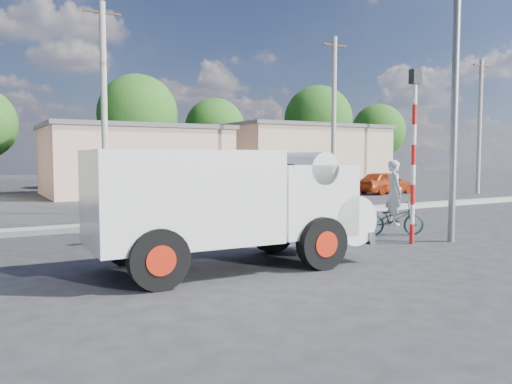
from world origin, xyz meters
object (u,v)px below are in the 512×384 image
car_red (385,182)px  streetlight (452,46)px  cyclist (394,203)px  bicycle (394,219)px  car_cream (248,185)px  truck (233,203)px  traffic_pole (414,141)px

car_red → streetlight: streetlight is taller
cyclist → car_red: 16.40m
bicycle → car_cream: car_cream is taller
bicycle → streetlight: (0.34, -1.53, 4.50)m
truck → bicycle: 5.97m
car_red → traffic_pole: size_ratio=0.91×
truck → streetlight: 7.11m
car_cream → traffic_pole: size_ratio=1.04×
cyclist → traffic_pole: size_ratio=0.42×
bicycle → truck: bearing=126.6°
truck → car_cream: 15.63m
bicycle → traffic_pole: traffic_pole is taller
truck → cyclist: truck is taller
cyclist → car_red: size_ratio=0.46×
truck → car_cream: truck is taller
cyclist → streetlight: size_ratio=0.20×
bicycle → streetlight: size_ratio=0.20×
traffic_pole → streetlight: streetlight is taller
cyclist → traffic_pole: traffic_pole is taller
cyclist → car_cream: cyclist is taller
car_cream → streetlight: 14.44m
car_red → streetlight: size_ratio=0.44×
bicycle → traffic_pole: 2.53m
bicycle → car_red: size_ratio=0.44×
bicycle → cyclist: cyclist is taller
cyclist → car_cream: (2.00, 12.18, -0.16)m
truck → bicycle: size_ratio=3.22×
car_red → cyclist: bearing=130.9°
cyclist → streetlight: 4.35m
streetlight → bicycle: bearing=102.4°
car_cream → car_red: size_ratio=1.14×
truck → traffic_pole: 5.32m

